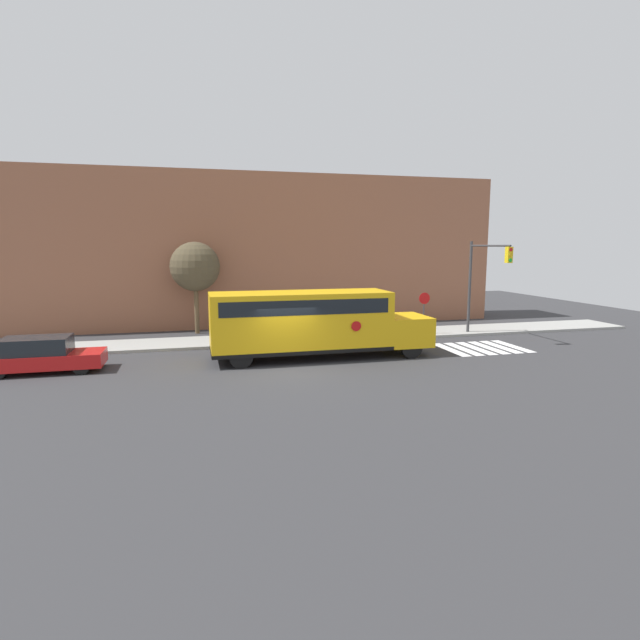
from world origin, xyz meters
The scene contains 9 objects.
ground_plane centered at (0.00, 0.00, 0.00)m, with size 60.00×60.00×0.00m, color #333335.
sidewalk_strip centered at (0.00, 6.50, 0.07)m, with size 44.00×3.00×0.15m.
building_backdrop centered at (0.00, 13.00, 4.76)m, with size 32.00×4.00×9.53m.
crosswalk_stripes centered at (10.20, 2.00, 0.00)m, with size 4.00×3.20×0.01m.
school_bus centered at (1.35, 1.86, 1.73)m, with size 10.04×2.57×3.04m.
parked_car centered at (-9.78, 2.02, 0.72)m, with size 4.50×1.71×1.45m.
stop_sign centered at (8.78, 5.72, 1.62)m, with size 0.65×0.10×2.49m.
traffic_light centered at (11.55, 4.44, 3.57)m, with size 0.28×3.76×5.33m.
tree_near_sidewalk centered at (-3.62, 9.84, 3.87)m, with size 2.83×2.83×5.31m.
Camera 1 is at (-3.72, -19.79, 5.10)m, focal length 28.00 mm.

